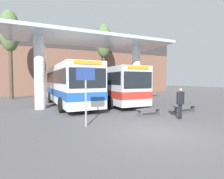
{
  "coord_description": "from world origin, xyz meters",
  "views": [
    {
      "loc": [
        -4.81,
        -5.88,
        2.21
      ],
      "look_at": [
        0.0,
        4.76,
        1.6
      ],
      "focal_mm": 28.0,
      "sensor_mm": 36.0,
      "label": 1
    }
  ],
  "objects_px": {
    "info_sign_platform": "(86,84)",
    "parked_car_street": "(102,88)",
    "transit_bus_left_bay": "(69,84)",
    "poplar_tree_behind_left": "(104,42)",
    "waiting_bench_mid_platform": "(185,107)",
    "pedestrian_waiting": "(180,100)",
    "poplar_tree_behind_right": "(10,33)",
    "waiting_bench_near_pillar": "(149,110)",
    "transit_bus_center_bay": "(109,84)"
  },
  "relations": [
    {
      "from": "info_sign_platform",
      "to": "parked_car_street",
      "type": "xyz_separation_m",
      "value": [
        7.28,
        16.98,
        -1.01
      ]
    },
    {
      "from": "transit_bus_left_bay",
      "to": "info_sign_platform",
      "type": "bearing_deg",
      "value": 83.22
    },
    {
      "from": "transit_bus_left_bay",
      "to": "poplar_tree_behind_left",
      "type": "height_order",
      "value": "poplar_tree_behind_left"
    },
    {
      "from": "waiting_bench_mid_platform",
      "to": "pedestrian_waiting",
      "type": "relative_size",
      "value": 1.09
    },
    {
      "from": "pedestrian_waiting",
      "to": "transit_bus_left_bay",
      "type": "bearing_deg",
      "value": 100.86
    },
    {
      "from": "transit_bus_left_bay",
      "to": "info_sign_platform",
      "type": "xyz_separation_m",
      "value": [
        -0.61,
        -7.43,
        0.1
      ]
    },
    {
      "from": "waiting_bench_mid_platform",
      "to": "poplar_tree_behind_right",
      "type": "xyz_separation_m",
      "value": [
        -11.88,
        14.48,
        7.31
      ]
    },
    {
      "from": "waiting_bench_near_pillar",
      "to": "poplar_tree_behind_right",
      "type": "distance_m",
      "value": 18.49
    },
    {
      "from": "transit_bus_left_bay",
      "to": "waiting_bench_near_pillar",
      "type": "distance_m",
      "value": 7.75
    },
    {
      "from": "waiting_bench_near_pillar",
      "to": "info_sign_platform",
      "type": "height_order",
      "value": "info_sign_platform"
    },
    {
      "from": "pedestrian_waiting",
      "to": "poplar_tree_behind_left",
      "type": "relative_size",
      "value": 0.17
    },
    {
      "from": "waiting_bench_near_pillar",
      "to": "parked_car_street",
      "type": "xyz_separation_m",
      "value": [
        3.01,
        16.19,
        0.67
      ]
    },
    {
      "from": "parked_car_street",
      "to": "transit_bus_center_bay",
      "type": "bearing_deg",
      "value": -104.55
    },
    {
      "from": "transit_bus_center_bay",
      "to": "poplar_tree_behind_right",
      "type": "xyz_separation_m",
      "value": [
        -8.97,
        7.85,
        5.83
      ]
    },
    {
      "from": "waiting_bench_near_pillar",
      "to": "info_sign_platform",
      "type": "bearing_deg",
      "value": -169.53
    },
    {
      "from": "pedestrian_waiting",
      "to": "poplar_tree_behind_left",
      "type": "xyz_separation_m",
      "value": [
        1.9,
        16.58,
        6.68
      ]
    },
    {
      "from": "waiting_bench_near_pillar",
      "to": "poplar_tree_behind_left",
      "type": "bearing_deg",
      "value": 78.89
    },
    {
      "from": "transit_bus_center_bay",
      "to": "transit_bus_left_bay",
      "type": "bearing_deg",
      "value": -0.89
    },
    {
      "from": "transit_bus_left_bay",
      "to": "pedestrian_waiting",
      "type": "xyz_separation_m",
      "value": [
        4.74,
        -8.08,
        -0.84
      ]
    },
    {
      "from": "info_sign_platform",
      "to": "poplar_tree_behind_right",
      "type": "relative_size",
      "value": 0.28
    },
    {
      "from": "transit_bus_left_bay",
      "to": "waiting_bench_near_pillar",
      "type": "xyz_separation_m",
      "value": [
        3.66,
        -6.64,
        -1.58
      ]
    },
    {
      "from": "pedestrian_waiting",
      "to": "parked_car_street",
      "type": "relative_size",
      "value": 0.41
    },
    {
      "from": "waiting_bench_near_pillar",
      "to": "poplar_tree_behind_right",
      "type": "xyz_separation_m",
      "value": [
        -8.87,
        14.48,
        7.31
      ]
    },
    {
      "from": "waiting_bench_near_pillar",
      "to": "pedestrian_waiting",
      "type": "height_order",
      "value": "pedestrian_waiting"
    },
    {
      "from": "poplar_tree_behind_left",
      "to": "poplar_tree_behind_right",
      "type": "relative_size",
      "value": 1.01
    },
    {
      "from": "parked_car_street",
      "to": "pedestrian_waiting",
      "type": "bearing_deg",
      "value": -93.88
    },
    {
      "from": "waiting_bench_near_pillar",
      "to": "poplar_tree_behind_left",
      "type": "height_order",
      "value": "poplar_tree_behind_left"
    },
    {
      "from": "transit_bus_left_bay",
      "to": "pedestrian_waiting",
      "type": "bearing_deg",
      "value": 118.31
    },
    {
      "from": "pedestrian_waiting",
      "to": "info_sign_platform",
      "type": "bearing_deg",
      "value": 153.62
    },
    {
      "from": "waiting_bench_near_pillar",
      "to": "waiting_bench_mid_platform",
      "type": "relative_size",
      "value": 0.89
    },
    {
      "from": "waiting_bench_mid_platform",
      "to": "parked_car_street",
      "type": "bearing_deg",
      "value": 90.02
    },
    {
      "from": "waiting_bench_near_pillar",
      "to": "waiting_bench_mid_platform",
      "type": "height_order",
      "value": "same"
    },
    {
      "from": "pedestrian_waiting",
      "to": "poplar_tree_behind_right",
      "type": "height_order",
      "value": "poplar_tree_behind_right"
    },
    {
      "from": "waiting_bench_near_pillar",
      "to": "waiting_bench_mid_platform",
      "type": "distance_m",
      "value": 3.01
    },
    {
      "from": "parked_car_street",
      "to": "waiting_bench_near_pillar",
      "type": "bearing_deg",
      "value": -98.15
    },
    {
      "from": "pedestrian_waiting",
      "to": "transit_bus_center_bay",
      "type": "bearing_deg",
      "value": 77.38
    },
    {
      "from": "transit_bus_left_bay",
      "to": "waiting_bench_mid_platform",
      "type": "bearing_deg",
      "value": 133.06
    },
    {
      "from": "info_sign_platform",
      "to": "poplar_tree_behind_right",
      "type": "height_order",
      "value": "poplar_tree_behind_right"
    },
    {
      "from": "pedestrian_waiting",
      "to": "poplar_tree_behind_left",
      "type": "bearing_deg",
      "value": 63.94
    },
    {
      "from": "poplar_tree_behind_left",
      "to": "waiting_bench_mid_platform",
      "type": "bearing_deg",
      "value": -89.86
    },
    {
      "from": "info_sign_platform",
      "to": "parked_car_street",
      "type": "height_order",
      "value": "info_sign_platform"
    },
    {
      "from": "info_sign_platform",
      "to": "pedestrian_waiting",
      "type": "distance_m",
      "value": 5.47
    },
    {
      "from": "info_sign_platform",
      "to": "poplar_tree_behind_right",
      "type": "bearing_deg",
      "value": 106.75
    },
    {
      "from": "waiting_bench_near_pillar",
      "to": "poplar_tree_behind_left",
      "type": "distance_m",
      "value": 17.12
    },
    {
      "from": "transit_bus_center_bay",
      "to": "waiting_bench_mid_platform",
      "type": "xyz_separation_m",
      "value": [
        2.91,
        -6.63,
        -1.47
      ]
    },
    {
      "from": "info_sign_platform",
      "to": "poplar_tree_behind_left",
      "type": "height_order",
      "value": "poplar_tree_behind_left"
    },
    {
      "from": "waiting_bench_mid_platform",
      "to": "pedestrian_waiting",
      "type": "xyz_separation_m",
      "value": [
        -1.94,
        -1.43,
        0.73
      ]
    },
    {
      "from": "transit_bus_center_bay",
      "to": "info_sign_platform",
      "type": "height_order",
      "value": "transit_bus_center_bay"
    },
    {
      "from": "waiting_bench_near_pillar",
      "to": "pedestrian_waiting",
      "type": "bearing_deg",
      "value": -53.15
    },
    {
      "from": "transit_bus_center_bay",
      "to": "poplar_tree_behind_right",
      "type": "relative_size",
      "value": 1.0
    }
  ]
}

